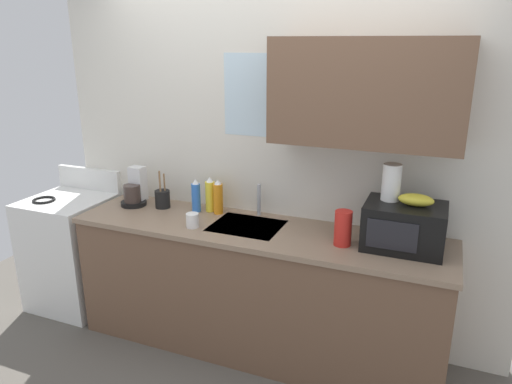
# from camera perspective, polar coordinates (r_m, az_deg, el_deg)

# --- Properties ---
(kitchen_wall_assembly) EXTENTS (3.28, 0.42, 2.50)m
(kitchen_wall_assembly) POSITION_cam_1_polar(r_m,az_deg,el_deg) (3.22, 4.27, 4.95)
(kitchen_wall_assembly) COLOR silver
(kitchen_wall_assembly) RESTS_ON ground
(counter_unit) EXTENTS (2.51, 0.63, 0.90)m
(counter_unit) POSITION_cam_1_polar(r_m,az_deg,el_deg) (3.32, -0.02, -11.45)
(counter_unit) COLOR brown
(counter_unit) RESTS_ON ground
(sink_faucet) EXTENTS (0.03, 0.03, 0.23)m
(sink_faucet) POSITION_cam_1_polar(r_m,az_deg,el_deg) (3.32, 0.36, -0.94)
(sink_faucet) COLOR #B2B5BA
(sink_faucet) RESTS_ON counter_unit
(stove_range) EXTENTS (0.60, 0.60, 1.08)m
(stove_range) POSITION_cam_1_polar(r_m,az_deg,el_deg) (4.14, -21.15, -6.59)
(stove_range) COLOR white
(stove_range) RESTS_ON ground
(microwave) EXTENTS (0.46, 0.35, 0.27)m
(microwave) POSITION_cam_1_polar(r_m,az_deg,el_deg) (2.93, 17.36, -3.95)
(microwave) COLOR black
(microwave) RESTS_ON counter_unit
(banana_bunch) EXTENTS (0.20, 0.11, 0.07)m
(banana_bunch) POSITION_cam_1_polar(r_m,az_deg,el_deg) (2.87, 18.67, -0.90)
(banana_bunch) COLOR gold
(banana_bunch) RESTS_ON microwave
(paper_towel_roll) EXTENTS (0.11, 0.11, 0.22)m
(paper_towel_roll) POSITION_cam_1_polar(r_m,az_deg,el_deg) (2.91, 15.95, 1.14)
(paper_towel_roll) COLOR white
(paper_towel_roll) RESTS_ON microwave
(coffee_maker) EXTENTS (0.19, 0.21, 0.28)m
(coffee_maker) POSITION_cam_1_polar(r_m,az_deg,el_deg) (3.66, -14.31, 0.15)
(coffee_maker) COLOR black
(coffee_maker) RESTS_ON counter_unit
(dish_soap_bottle_orange) EXTENTS (0.07, 0.07, 0.25)m
(dish_soap_bottle_orange) POSITION_cam_1_polar(r_m,az_deg,el_deg) (3.36, -4.56, -0.65)
(dish_soap_bottle_orange) COLOR orange
(dish_soap_bottle_orange) RESTS_ON counter_unit
(dish_soap_bottle_yellow) EXTENTS (0.07, 0.07, 0.25)m
(dish_soap_bottle_yellow) POSITION_cam_1_polar(r_m,az_deg,el_deg) (3.42, -5.54, -0.37)
(dish_soap_bottle_yellow) COLOR yellow
(dish_soap_bottle_yellow) RESTS_ON counter_unit
(dish_soap_bottle_blue) EXTENTS (0.06, 0.06, 0.24)m
(dish_soap_bottle_blue) POSITION_cam_1_polar(r_m,az_deg,el_deg) (3.42, -7.21, -0.50)
(dish_soap_bottle_blue) COLOR blue
(dish_soap_bottle_blue) RESTS_ON counter_unit
(cereal_canister) EXTENTS (0.10, 0.10, 0.22)m
(cereal_canister) POSITION_cam_1_polar(r_m,az_deg,el_deg) (2.89, 10.41, -4.30)
(cereal_canister) COLOR red
(cereal_canister) RESTS_ON counter_unit
(mug_white) EXTENTS (0.08, 0.08, 0.09)m
(mug_white) POSITION_cam_1_polar(r_m,az_deg,el_deg) (3.16, -7.64, -3.40)
(mug_white) COLOR white
(mug_white) RESTS_ON counter_unit
(utensil_crock) EXTENTS (0.11, 0.11, 0.28)m
(utensil_crock) POSITION_cam_1_polar(r_m,az_deg,el_deg) (3.55, -11.16, -0.75)
(utensil_crock) COLOR black
(utensil_crock) RESTS_ON counter_unit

